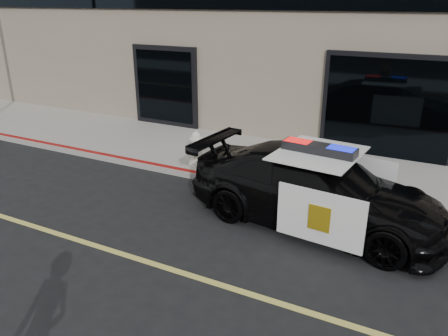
% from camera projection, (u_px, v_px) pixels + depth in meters
% --- Properties ---
extents(ground, '(120.00, 120.00, 0.00)m').
position_uv_depth(ground, '(377.00, 334.00, 5.77)').
color(ground, black).
rests_on(ground, ground).
extents(sidewalk_n, '(60.00, 3.50, 0.15)m').
position_uv_depth(sidewalk_n, '(415.00, 187.00, 10.10)').
color(sidewalk_n, gray).
rests_on(sidewalk_n, ground).
extents(police_car, '(2.97, 5.37, 1.63)m').
position_uv_depth(police_car, '(316.00, 189.00, 8.38)').
color(police_car, black).
rests_on(police_car, ground).
extents(fire_hydrant, '(0.40, 0.56, 0.89)m').
position_uv_depth(fire_hydrant, '(196.00, 149.00, 11.14)').
color(fire_hydrant, silver).
rests_on(fire_hydrant, sidewalk_n).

